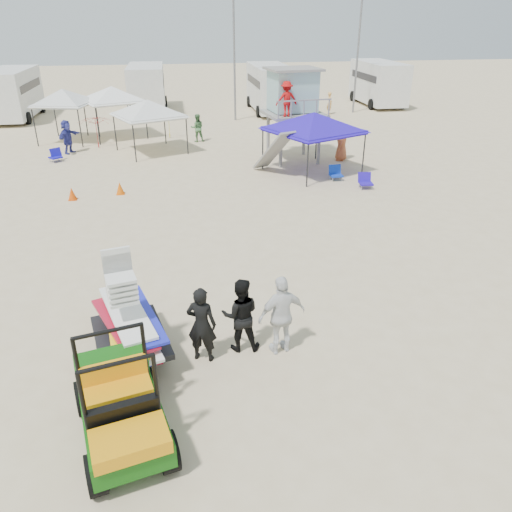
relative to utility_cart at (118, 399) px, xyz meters
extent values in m
plane|color=beige|center=(2.52, 1.17, -0.90)|extent=(140.00, 140.00, 0.00)
cube|color=#0F4F0C|center=(0.02, 0.04, -0.34)|extent=(1.82, 2.77, 0.45)
cube|color=orange|center=(0.02, 0.04, -0.07)|extent=(1.29, 0.96, 0.24)
cylinder|color=black|center=(-0.54, -0.88, -0.58)|extent=(0.43, 0.70, 0.65)
cube|color=black|center=(0.02, 2.34, -0.39)|extent=(1.85, 2.33, 0.13)
cylinder|color=black|center=(-0.57, 2.34, -0.63)|extent=(0.34, 0.58, 0.54)
imported|color=black|center=(1.52, 2.04, -0.04)|extent=(0.73, 0.60, 1.73)
imported|color=black|center=(2.37, 2.29, -0.05)|extent=(0.89, 0.73, 1.71)
imported|color=silver|center=(3.22, 2.04, 0.01)|extent=(1.15, 0.69, 1.83)
cylinder|color=gray|center=(6.05, 16.34, 0.21)|extent=(0.16, 0.16, 2.22)
cube|color=gray|center=(7.03, 17.31, 1.39)|extent=(2.98, 2.98, 0.14)
cube|color=#8EB6B7|center=(7.03, 17.58, 2.43)|extent=(2.25, 2.02, 1.86)
imported|color=#B20F0F|center=(6.32, 16.43, 2.24)|extent=(1.01, 0.58, 1.56)
cylinder|color=black|center=(5.83, 13.63, 0.08)|extent=(0.06, 0.06, 1.96)
pyramid|color=#2410B3|center=(7.47, 15.27, 1.81)|extent=(4.57, 4.57, 0.80)
cube|color=#2410B3|center=(7.47, 15.27, 1.01)|extent=(4.57, 4.57, 0.18)
cylinder|color=black|center=(-1.39, 18.72, 0.08)|extent=(0.06, 0.06, 1.96)
pyramid|color=silver|center=(0.03, 20.14, 1.81)|extent=(3.95, 3.95, 0.80)
cube|color=silver|center=(0.03, 20.14, 1.01)|extent=(3.95, 3.95, 0.18)
cylinder|color=black|center=(-5.98, 22.16, 0.18)|extent=(0.06, 0.06, 2.16)
pyramid|color=silver|center=(-4.70, 23.44, 2.01)|extent=(3.30, 3.30, 0.80)
cube|color=silver|center=(-4.70, 23.44, 1.21)|extent=(3.30, 3.30, 0.18)
cylinder|color=black|center=(-3.48, 22.68, 0.18)|extent=(0.06, 0.06, 2.16)
pyramid|color=white|center=(-2.09, 24.08, 2.01)|extent=(3.82, 3.82, 0.80)
cube|color=white|center=(-2.09, 24.08, 1.21)|extent=(3.82, 3.82, 0.18)
imported|color=#AE1214|center=(-2.86, 21.52, -0.05)|extent=(2.45, 2.47, 1.71)
imported|color=gold|center=(1.02, 23.38, -0.11)|extent=(2.31, 2.32, 1.58)
cone|color=#DE5807|center=(-1.09, 13.41, -0.65)|extent=(0.34, 0.34, 0.50)
cone|color=#D94606|center=(-2.91, 13.01, -0.65)|extent=(0.34, 0.34, 0.50)
cube|color=#1410B3|center=(-4.65, 18.98, -0.68)|extent=(0.73, 0.72, 0.06)
cube|color=#1410B3|center=(-4.65, 19.22, -0.48)|extent=(0.53, 0.46, 0.44)
cylinder|color=#B2B2B7|center=(-4.87, 18.78, -0.80)|extent=(0.03, 0.03, 0.20)
cube|color=#0F34AD|center=(8.18, 13.78, -0.68)|extent=(0.55, 0.51, 0.06)
cube|color=#0F34AD|center=(8.18, 14.02, -0.48)|extent=(0.54, 0.18, 0.44)
cylinder|color=#B2B2B7|center=(7.96, 13.58, -0.80)|extent=(0.03, 0.03, 0.20)
cube|color=#2310AE|center=(9.07, 12.46, -0.68)|extent=(0.59, 0.56, 0.06)
cube|color=#2310AE|center=(9.07, 12.70, -0.48)|extent=(0.56, 0.23, 0.44)
cylinder|color=#B2B2B7|center=(8.85, 12.26, -0.80)|extent=(0.03, 0.03, 0.20)
cube|color=silver|center=(-9.48, 31.17, 0.85)|extent=(2.50, 6.80, 3.00)
cube|color=black|center=(-9.48, 31.17, 1.30)|extent=(2.54, 5.44, 0.50)
cube|color=silver|center=(-0.48, 32.67, 0.85)|extent=(2.50, 6.50, 3.00)
cube|color=black|center=(-0.48, 32.67, 1.30)|extent=(2.54, 5.20, 0.50)
cylinder|color=black|center=(-1.73, 30.59, -0.50)|extent=(0.25, 0.80, 0.80)
cube|color=silver|center=(8.52, 31.17, 0.85)|extent=(2.50, 7.00, 3.00)
cube|color=black|center=(8.52, 31.17, 1.30)|extent=(2.54, 5.60, 0.50)
cylinder|color=black|center=(7.27, 28.93, -0.50)|extent=(0.25, 0.80, 0.80)
cube|color=silver|center=(17.52, 32.67, 0.85)|extent=(2.50, 6.60, 3.00)
cube|color=black|center=(17.52, 32.67, 1.30)|extent=(2.54, 5.28, 0.50)
cylinder|color=black|center=(16.27, 30.56, -0.50)|extent=(0.25, 0.80, 0.80)
cylinder|color=slate|center=(5.52, 28.17, 3.10)|extent=(0.14, 0.14, 8.00)
cylinder|color=slate|center=(14.52, 29.67, 3.10)|extent=(0.14, 0.14, 8.00)
imported|color=#4E804C|center=(2.59, 22.19, -0.13)|extent=(0.76, 0.60, 1.55)
imported|color=#A5512F|center=(9.44, 16.98, 0.02)|extent=(0.85, 1.04, 1.84)
imported|color=navy|center=(-4.25, 20.63, -0.04)|extent=(1.18, 1.66, 1.73)
imported|color=#E0A554|center=(12.56, 29.27, -0.12)|extent=(0.40, 0.59, 1.57)
camera|label=1|loc=(1.23, -6.70, 5.78)|focal=35.00mm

